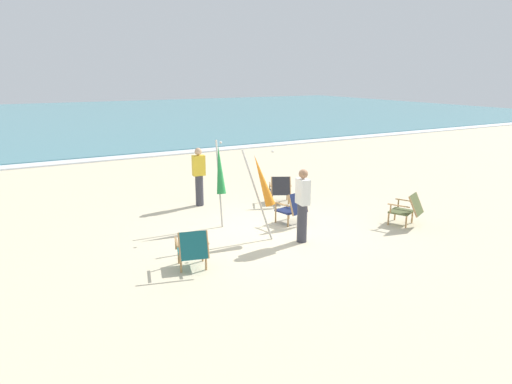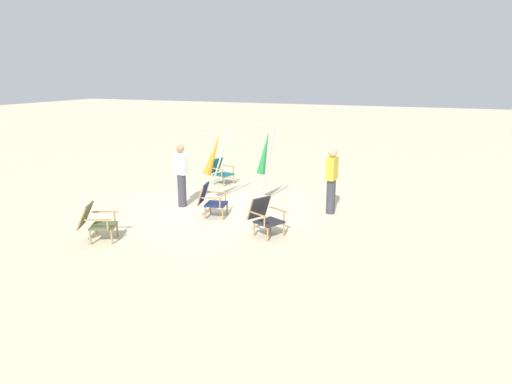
{
  "view_description": "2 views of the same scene",
  "coord_description": "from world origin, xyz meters",
  "px_view_note": "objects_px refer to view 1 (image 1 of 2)",
  "views": [
    {
      "loc": [
        -5.22,
        -8.78,
        3.61
      ],
      "look_at": [
        0.52,
        1.55,
        0.51
      ],
      "focal_mm": 32.0,
      "sensor_mm": 36.0,
      "label": 1
    },
    {
      "loc": [
        10.15,
        5.21,
        3.4
      ],
      "look_at": [
        1.04,
        1.42,
        0.82
      ],
      "focal_mm": 32.0,
      "sensor_mm": 36.0,
      "label": 2
    }
  ],
  "objects_px": {
    "umbrella_furled_green": "(220,170)",
    "person_near_chairs": "(302,205)",
    "beach_chair_back_left": "(193,249)",
    "person_by_waterline": "(199,176)",
    "beach_chair_back_right": "(408,208)",
    "beach_chair_far_center": "(293,207)",
    "beach_chair_front_left": "(280,189)",
    "umbrella_furled_orange": "(262,181)"
  },
  "relations": [
    {
      "from": "umbrella_furled_green",
      "to": "person_near_chairs",
      "type": "distance_m",
      "value": 2.25
    },
    {
      "from": "umbrella_furled_green",
      "to": "person_near_chairs",
      "type": "xyz_separation_m",
      "value": [
        1.08,
        -1.9,
        -0.52
      ]
    },
    {
      "from": "beach_chair_back_left",
      "to": "person_by_waterline",
      "type": "height_order",
      "value": "person_by_waterline"
    },
    {
      "from": "beach_chair_back_right",
      "to": "beach_chair_far_center",
      "type": "xyz_separation_m",
      "value": [
        -2.39,
        1.42,
        0.01
      ]
    },
    {
      "from": "beach_chair_front_left",
      "to": "person_near_chairs",
      "type": "xyz_separation_m",
      "value": [
        -1.18,
        -2.78,
        0.41
      ]
    },
    {
      "from": "beach_chair_front_left",
      "to": "umbrella_furled_orange",
      "type": "xyz_separation_m",
      "value": [
        -1.84,
        -2.17,
        0.89
      ]
    },
    {
      "from": "beach_chair_back_right",
      "to": "person_near_chairs",
      "type": "xyz_separation_m",
      "value": [
        -2.88,
        0.32,
        0.41
      ]
    },
    {
      "from": "beach_chair_back_right",
      "to": "beach_chair_front_left",
      "type": "distance_m",
      "value": 3.54
    },
    {
      "from": "beach_chair_far_center",
      "to": "umbrella_furled_green",
      "type": "xyz_separation_m",
      "value": [
        -1.57,
        0.8,
        0.93
      ]
    },
    {
      "from": "beach_chair_back_left",
      "to": "umbrella_furled_green",
      "type": "height_order",
      "value": "umbrella_furled_green"
    },
    {
      "from": "umbrella_furled_orange",
      "to": "beach_chair_back_right",
      "type": "bearing_deg",
      "value": -14.78
    },
    {
      "from": "beach_chair_far_center",
      "to": "person_near_chairs",
      "type": "bearing_deg",
      "value": -114.08
    },
    {
      "from": "beach_chair_back_left",
      "to": "beach_chair_far_center",
      "type": "bearing_deg",
      "value": 23.12
    },
    {
      "from": "beach_chair_front_left",
      "to": "person_near_chairs",
      "type": "relative_size",
      "value": 0.54
    },
    {
      "from": "beach_chair_far_center",
      "to": "beach_chair_back_left",
      "type": "bearing_deg",
      "value": -156.88
    },
    {
      "from": "person_by_waterline",
      "to": "beach_chair_back_left",
      "type": "bearing_deg",
      "value": -113.86
    },
    {
      "from": "beach_chair_front_left",
      "to": "person_by_waterline",
      "type": "relative_size",
      "value": 0.54
    },
    {
      "from": "umbrella_furled_green",
      "to": "person_near_chairs",
      "type": "bearing_deg",
      "value": -60.29
    },
    {
      "from": "person_near_chairs",
      "to": "person_by_waterline",
      "type": "xyz_separation_m",
      "value": [
        -0.88,
        3.74,
        0.0
      ]
    },
    {
      "from": "beach_chair_far_center",
      "to": "umbrella_furled_green",
      "type": "height_order",
      "value": "umbrella_furled_green"
    },
    {
      "from": "beach_chair_back_left",
      "to": "beach_chair_far_center",
      "type": "distance_m",
      "value": 3.4
    },
    {
      "from": "umbrella_furled_orange",
      "to": "umbrella_furled_green",
      "type": "bearing_deg",
      "value": 108.25
    },
    {
      "from": "beach_chair_back_left",
      "to": "umbrella_furled_orange",
      "type": "xyz_separation_m",
      "value": [
        1.98,
        0.85,
        0.89
      ]
    },
    {
      "from": "person_near_chairs",
      "to": "beach_chair_far_center",
      "type": "bearing_deg",
      "value": 65.92
    },
    {
      "from": "beach_chair_front_left",
      "to": "umbrella_furled_green",
      "type": "relative_size",
      "value": 0.42
    },
    {
      "from": "beach_chair_back_right",
      "to": "beach_chair_front_left",
      "type": "xyz_separation_m",
      "value": [
        -1.7,
        3.1,
        0.0
      ]
    },
    {
      "from": "beach_chair_back_left",
      "to": "umbrella_furled_orange",
      "type": "height_order",
      "value": "umbrella_furled_orange"
    },
    {
      "from": "beach_chair_far_center",
      "to": "beach_chair_front_left",
      "type": "xyz_separation_m",
      "value": [
        0.69,
        1.69,
        -0.0
      ]
    },
    {
      "from": "beach_chair_far_center",
      "to": "umbrella_furled_green",
      "type": "bearing_deg",
      "value": 152.91
    },
    {
      "from": "beach_chair_back_left",
      "to": "person_near_chairs",
      "type": "relative_size",
      "value": 0.51
    },
    {
      "from": "beach_chair_back_left",
      "to": "person_by_waterline",
      "type": "distance_m",
      "value": 4.37
    },
    {
      "from": "beach_chair_back_left",
      "to": "umbrella_furled_green",
      "type": "distance_m",
      "value": 2.81
    },
    {
      "from": "beach_chair_back_left",
      "to": "person_near_chairs",
      "type": "distance_m",
      "value": 2.68
    },
    {
      "from": "umbrella_furled_orange",
      "to": "umbrella_furled_green",
      "type": "distance_m",
      "value": 1.36
    },
    {
      "from": "umbrella_furled_green",
      "to": "person_by_waterline",
      "type": "height_order",
      "value": "umbrella_furled_green"
    },
    {
      "from": "umbrella_furled_orange",
      "to": "umbrella_furled_green",
      "type": "xyz_separation_m",
      "value": [
        -0.42,
        1.29,
        0.04
      ]
    },
    {
      "from": "beach_chair_front_left",
      "to": "person_by_waterline",
      "type": "height_order",
      "value": "person_by_waterline"
    },
    {
      "from": "beach_chair_front_left",
      "to": "person_near_chairs",
      "type": "bearing_deg",
      "value": -113.0
    },
    {
      "from": "beach_chair_back_left",
      "to": "person_near_chairs",
      "type": "bearing_deg",
      "value": 5.25
    },
    {
      "from": "beach_chair_back_left",
      "to": "person_near_chairs",
      "type": "xyz_separation_m",
      "value": [
        2.64,
        0.24,
        0.41
      ]
    },
    {
      "from": "beach_chair_far_center",
      "to": "umbrella_furled_orange",
      "type": "height_order",
      "value": "umbrella_furled_orange"
    },
    {
      "from": "beach_chair_far_center",
      "to": "person_by_waterline",
      "type": "bearing_deg",
      "value": 117.36
    }
  ]
}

